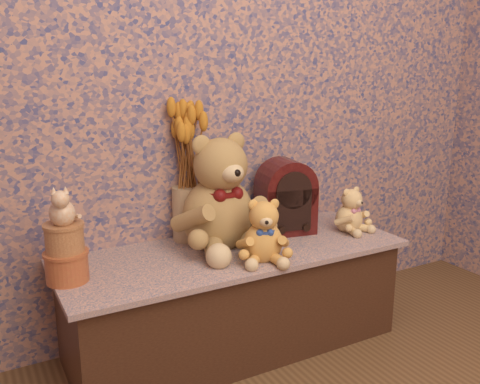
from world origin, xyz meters
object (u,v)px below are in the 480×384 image
object	(u,v)px
biscuit_tin_lower	(67,267)
cat_figurine	(62,204)
teddy_small	(350,207)
cathedral_radio	(286,196)
teddy_large	(218,186)
teddy_medium	(263,227)
ceramic_vase	(189,213)

from	to	relation	value
biscuit_tin_lower	cat_figurine	size ratio (longest dim) A/B	1.03
teddy_small	biscuit_tin_lower	distance (m)	1.17
cat_figurine	cathedral_radio	bearing A→B (deg)	18.54
teddy_small	teddy_large	bearing A→B (deg)	159.04
biscuit_tin_lower	teddy_small	bearing A→B (deg)	-1.46
teddy_medium	biscuit_tin_lower	distance (m)	0.69
teddy_large	cathedral_radio	bearing A→B (deg)	-0.15
teddy_small	teddy_medium	bearing A→B (deg)	-178.03
teddy_large	ceramic_vase	world-z (taller)	teddy_large
teddy_large	cathedral_radio	xyz separation A→B (m)	(0.32, 0.02, -0.08)
teddy_small	cathedral_radio	distance (m)	0.28
teddy_large	cat_figurine	distance (m)	0.60
teddy_medium	teddy_small	world-z (taller)	teddy_medium
cathedral_radio	cat_figurine	bearing A→B (deg)	-164.16
ceramic_vase	biscuit_tin_lower	world-z (taller)	ceramic_vase
ceramic_vase	cat_figurine	bearing A→B (deg)	-159.38
teddy_medium	cathedral_radio	size ratio (longest dim) A/B	0.78
teddy_large	ceramic_vase	xyz separation A→B (m)	(-0.07, 0.12, -0.13)
teddy_medium	cathedral_radio	world-z (taller)	cathedral_radio
biscuit_tin_lower	teddy_medium	bearing A→B (deg)	-11.91
ceramic_vase	cat_figurine	world-z (taller)	cat_figurine
ceramic_vase	teddy_medium	bearing A→B (deg)	-66.20
ceramic_vase	teddy_large	bearing A→B (deg)	-58.72
cathedral_radio	ceramic_vase	size ratio (longest dim) A/B	1.43
teddy_large	teddy_small	distance (m)	0.60
teddy_small	biscuit_tin_lower	xyz separation A→B (m)	(-1.17, 0.03, -0.05)
teddy_small	cat_figurine	xyz separation A→B (m)	(-1.17, 0.03, 0.16)
teddy_medium	cathedral_radio	xyz separation A→B (m)	(0.25, 0.23, 0.03)
cathedral_radio	biscuit_tin_lower	distance (m)	0.93
teddy_large	teddy_medium	world-z (taller)	teddy_large
biscuit_tin_lower	cat_figurine	bearing A→B (deg)	0.00
ceramic_vase	biscuit_tin_lower	size ratio (longest dim) A/B	1.60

